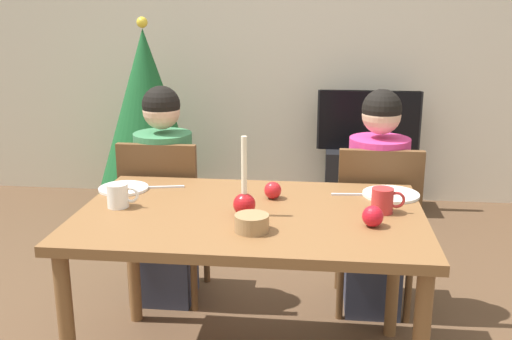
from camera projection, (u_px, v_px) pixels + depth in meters
back_wall at (289, 40)px, 4.74m from camera, size 6.40×0.10×2.60m
dining_table at (251, 231)px, 2.41m from camera, size 1.40×0.90×0.75m
chair_left at (164, 212)px, 3.10m from camera, size 0.40×0.40×0.90m
chair_right at (376, 220)px, 2.98m from camera, size 0.40×0.40×0.90m
person_left_child at (165, 200)px, 3.11m from camera, size 0.30×0.30×1.17m
person_right_child at (376, 207)px, 2.99m from camera, size 0.30×0.30×1.17m
tv_stand at (366, 179)px, 4.66m from camera, size 0.64×0.40×0.48m
tv at (369, 121)px, 4.54m from camera, size 0.79×0.05×0.46m
christmas_tree at (147, 116)px, 4.36m from camera, size 0.81×0.81×1.49m
candle_centerpiece at (244, 199)px, 2.33m from camera, size 0.09×0.09×0.32m
plate_left at (124, 188)px, 2.68m from camera, size 0.22×0.22×0.01m
plate_right at (391, 194)px, 2.59m from camera, size 0.25×0.25×0.01m
mug_left at (119, 195)px, 2.43m from camera, size 0.13×0.09×0.10m
mug_right at (383, 201)px, 2.37m from camera, size 0.13×0.09×0.10m
fork_left at (165, 187)px, 2.71m from camera, size 0.18×0.05×0.01m
fork_right at (352, 194)px, 2.60m from camera, size 0.18×0.03×0.01m
bowl_walnuts at (252, 223)px, 2.17m from camera, size 0.13×0.13×0.06m
apple_near_candle at (373, 216)px, 2.22m from camera, size 0.08×0.08×0.08m
apple_by_left_plate at (273, 190)px, 2.54m from camera, size 0.07×0.07×0.07m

